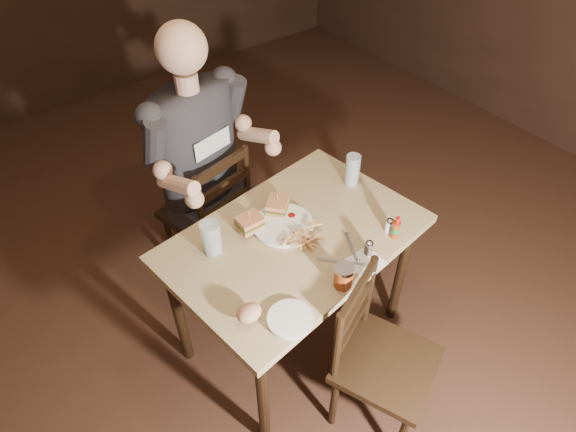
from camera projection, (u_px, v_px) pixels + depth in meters
room_shell at (303, 163)px, 1.45m from camera, size 7.00×7.00×7.00m
main_table at (295, 249)px, 2.18m from camera, size 1.21×0.89×0.77m
chair_far at (206, 212)px, 2.71m from camera, size 0.49×0.52×0.88m
chair_near at (387, 364)px, 2.04m from camera, size 0.53×0.55×0.84m
diner at (200, 134)px, 2.32m from camera, size 0.70×0.60×1.06m
dinner_plate at (283, 226)px, 2.15m from camera, size 0.30×0.30×0.02m
sandwich_left at (250, 220)px, 2.10m from camera, size 0.11×0.09×0.10m
sandwich_right at (278, 202)px, 2.18m from camera, size 0.14×0.14×0.10m
fries_pile at (306, 236)px, 2.06m from camera, size 0.25×0.19×0.04m
ketchup_dollop at (292, 215)px, 2.18m from camera, size 0.04×0.04×0.01m
glass_left at (211, 238)px, 1.99m from camera, size 0.09×0.09×0.15m
glass_right at (352, 170)px, 2.33m from camera, size 0.08×0.08×0.16m
hot_sauce at (396, 227)px, 2.07m from camera, size 0.04×0.04×0.12m
salt_shaker at (389, 226)px, 2.11m from camera, size 0.04×0.04×0.07m
pepper_shaker at (369, 248)px, 2.01m from camera, size 0.04×0.04×0.07m
syrup_dispenser at (344, 276)px, 1.88m from camera, size 0.09×0.09×0.10m
napkin at (365, 262)px, 2.00m from camera, size 0.14×0.13×0.00m
knife at (341, 262)px, 2.00m from camera, size 0.14×0.16×0.00m
fork at (351, 246)px, 2.06m from camera, size 0.09×0.15×0.01m
side_plate at (290, 320)px, 1.78m from camera, size 0.19×0.19×0.01m
bread_roll at (249, 313)px, 1.76m from camera, size 0.11×0.09×0.06m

